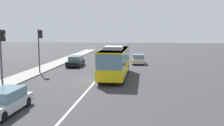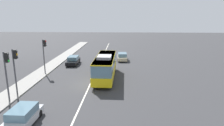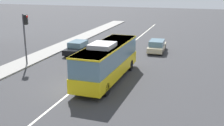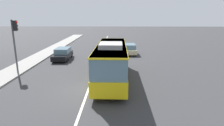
{
  "view_description": "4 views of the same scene",
  "coord_description": "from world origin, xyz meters",
  "px_view_note": "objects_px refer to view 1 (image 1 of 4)",
  "views": [
    {
      "loc": [
        -24.34,
        -4.42,
        5.09
      ],
      "look_at": [
        2.44,
        -1.41,
        1.58
      ],
      "focal_mm": 40.28,
      "sensor_mm": 36.0,
      "label": 1
    },
    {
      "loc": [
        -24.0,
        -3.94,
        8.61
      ],
      "look_at": [
        2.44,
        -2.68,
        2.23
      ],
      "focal_mm": 31.75,
      "sensor_mm": 36.0,
      "label": 2
    },
    {
      "loc": [
        -18.98,
        -9.11,
        7.99
      ],
      "look_at": [
        2.31,
        -2.22,
        1.61
      ],
      "focal_mm": 44.49,
      "sensor_mm": 36.0,
      "label": 3
    },
    {
      "loc": [
        -13.63,
        -2.07,
        5.66
      ],
      "look_at": [
        1.36,
        -1.81,
        1.84
      ],
      "focal_mm": 30.6,
      "sensor_mm": 36.0,
      "label": 4
    }
  ],
  "objects_px": {
    "traffic_light_near_corner": "(40,43)",
    "traffic_light_far_corner": "(2,48)",
    "sedan_silver": "(5,101)",
    "sedan_black": "(76,61)",
    "sedan_beige": "(138,59)",
    "transit_bus": "(115,61)"
  },
  "relations": [
    {
      "from": "traffic_light_near_corner",
      "to": "traffic_light_far_corner",
      "type": "height_order",
      "value": "same"
    },
    {
      "from": "traffic_light_near_corner",
      "to": "sedan_silver",
      "type": "bearing_deg",
      "value": -80.72
    },
    {
      "from": "traffic_light_near_corner",
      "to": "traffic_light_far_corner",
      "type": "distance_m",
      "value": 8.44
    },
    {
      "from": "sedan_black",
      "to": "traffic_light_far_corner",
      "type": "height_order",
      "value": "traffic_light_far_corner"
    },
    {
      "from": "sedan_beige",
      "to": "sedan_silver",
      "type": "distance_m",
      "value": 25.52
    },
    {
      "from": "traffic_light_near_corner",
      "to": "traffic_light_far_corner",
      "type": "relative_size",
      "value": 1.0
    },
    {
      "from": "transit_bus",
      "to": "traffic_light_near_corner",
      "type": "distance_m",
      "value": 9.43
    },
    {
      "from": "transit_bus",
      "to": "sedan_silver",
      "type": "height_order",
      "value": "transit_bus"
    },
    {
      "from": "sedan_black",
      "to": "traffic_light_near_corner",
      "type": "xyz_separation_m",
      "value": [
        -6.16,
        2.67,
        2.84
      ]
    },
    {
      "from": "transit_bus",
      "to": "sedan_silver",
      "type": "relative_size",
      "value": 2.22
    },
    {
      "from": "traffic_light_far_corner",
      "to": "sedan_black",
      "type": "bearing_deg",
      "value": 77.41
    },
    {
      "from": "sedan_silver",
      "to": "traffic_light_far_corner",
      "type": "bearing_deg",
      "value": -149.65
    },
    {
      "from": "sedan_silver",
      "to": "transit_bus",
      "type": "bearing_deg",
      "value": 156.41
    },
    {
      "from": "traffic_light_far_corner",
      "to": "sedan_silver",
      "type": "bearing_deg",
      "value": -62.96
    },
    {
      "from": "transit_bus",
      "to": "sedan_silver",
      "type": "bearing_deg",
      "value": 156.86
    },
    {
      "from": "sedan_black",
      "to": "traffic_light_far_corner",
      "type": "distance_m",
      "value": 15.09
    },
    {
      "from": "sedan_silver",
      "to": "traffic_light_near_corner",
      "type": "height_order",
      "value": "traffic_light_near_corner"
    },
    {
      "from": "traffic_light_near_corner",
      "to": "sedan_beige",
      "type": "bearing_deg",
      "value": 36.48
    },
    {
      "from": "transit_bus",
      "to": "traffic_light_far_corner",
      "type": "height_order",
      "value": "traffic_light_far_corner"
    },
    {
      "from": "sedan_black",
      "to": "traffic_light_far_corner",
      "type": "bearing_deg",
      "value": -10.99
    },
    {
      "from": "sedan_black",
      "to": "traffic_light_near_corner",
      "type": "relative_size",
      "value": 0.87
    },
    {
      "from": "sedan_beige",
      "to": "sedan_silver",
      "type": "bearing_deg",
      "value": 160.23
    }
  ]
}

